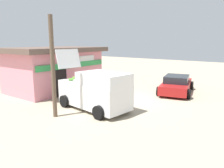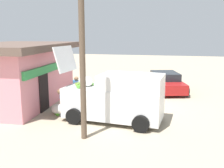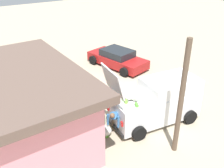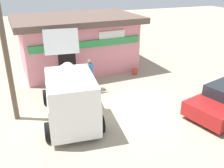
% 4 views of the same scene
% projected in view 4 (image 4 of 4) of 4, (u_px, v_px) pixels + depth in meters
% --- Properties ---
extents(ground_plane, '(60.00, 60.00, 0.00)m').
position_uv_depth(ground_plane, '(141.00, 108.00, 10.82)').
color(ground_plane, tan).
extents(storefront_bar, '(7.29, 4.98, 3.14)m').
position_uv_depth(storefront_bar, '(77.00, 42.00, 14.83)').
color(storefront_bar, pink).
rests_on(storefront_bar, ground_plane).
extents(delivery_van, '(2.40, 4.54, 3.12)m').
position_uv_depth(delivery_van, '(70.00, 95.00, 9.67)').
color(delivery_van, white).
rests_on(delivery_van, ground_plane).
extents(vendor_standing, '(0.48, 0.48, 1.58)m').
position_uv_depth(vendor_standing, '(90.00, 73.00, 12.18)').
color(vendor_standing, '#726047').
rests_on(vendor_standing, ground_plane).
extents(customer_bending, '(0.73, 0.74, 1.27)m').
position_uv_depth(customer_bending, '(63.00, 79.00, 11.70)').
color(customer_bending, '#726047').
rests_on(customer_bending, ground_plane).
extents(unloaded_banana_pile, '(0.82, 0.91, 0.48)m').
position_uv_depth(unloaded_banana_pile, '(64.00, 86.00, 12.42)').
color(unloaded_banana_pile, silver).
rests_on(unloaded_banana_pile, ground_plane).
extents(paint_bucket, '(0.31, 0.31, 0.34)m').
position_uv_depth(paint_bucket, '(135.00, 71.00, 14.40)').
color(paint_bucket, '#BF3F33').
rests_on(paint_bucket, ground_plane).
extents(utility_pole, '(0.20, 0.20, 4.72)m').
position_uv_depth(utility_pole, '(8.00, 63.00, 9.08)').
color(utility_pole, brown).
rests_on(utility_pole, ground_plane).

